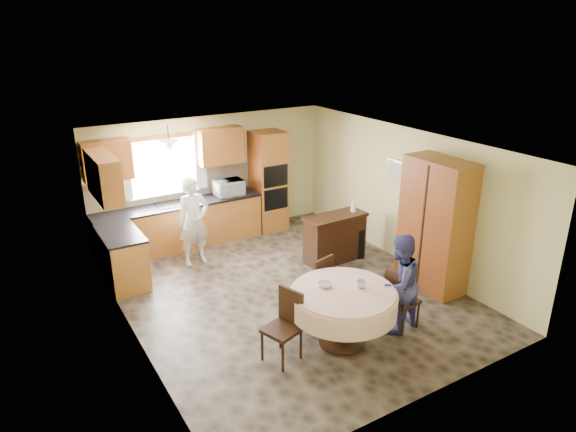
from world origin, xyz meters
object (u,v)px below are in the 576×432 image
at_px(oven_tower, 269,181).
at_px(person_dining, 399,284).
at_px(chair_left, 285,322).
at_px(chair_back, 318,281).
at_px(chair_right, 399,297).
at_px(cupboard, 435,225).
at_px(person_sink, 194,221).
at_px(sideboard, 335,239).
at_px(dining_table, 343,302).

xyz_separation_m(oven_tower, person_dining, (-0.35, -4.41, -0.32)).
xyz_separation_m(chair_left, chair_back, (1.03, 0.74, -0.02)).
xyz_separation_m(chair_right, person_dining, (-0.04, -0.01, 0.23)).
height_order(oven_tower, cupboard, cupboard).
height_order(chair_back, person_sink, person_sink).
xyz_separation_m(sideboard, dining_table, (-1.49, -2.23, 0.23)).
xyz_separation_m(dining_table, person_dining, (0.88, -0.12, 0.09)).
relative_size(chair_left, chair_right, 1.05).
bearing_deg(chair_back, chair_right, 111.82).
relative_size(sideboard, chair_left, 1.22).
height_order(sideboard, cupboard, cupboard).
height_order(chair_left, chair_back, chair_left).
height_order(sideboard, chair_left, chair_left).
bearing_deg(dining_table, oven_tower, 73.99).
bearing_deg(oven_tower, person_dining, -94.54).
xyz_separation_m(oven_tower, sideboard, (0.26, -2.06, -0.64)).
relative_size(chair_left, person_sink, 0.60).
distance_m(sideboard, chair_left, 3.12).
bearing_deg(dining_table, chair_left, 170.49).
xyz_separation_m(sideboard, chair_back, (-1.29, -1.35, 0.10)).
xyz_separation_m(dining_table, chair_left, (-0.83, 0.14, -0.11)).
bearing_deg(chair_right, chair_left, 74.57).
height_order(cupboard, chair_left, cupboard).
height_order(cupboard, person_dining, cupboard).
bearing_deg(oven_tower, dining_table, -106.01).
xyz_separation_m(chair_left, chair_right, (1.75, -0.26, -0.03)).
relative_size(cupboard, dining_table, 1.51).
bearing_deg(person_sink, sideboard, -31.18).
distance_m(cupboard, person_dining, 1.63).
bearing_deg(chair_right, dining_table, 75.66).
height_order(dining_table, chair_back, chair_back).
bearing_deg(cupboard, person_dining, -153.14).
bearing_deg(person_sink, chair_left, -93.01).
relative_size(chair_left, person_dining, 0.66).
height_order(chair_right, person_sink, person_sink).
xyz_separation_m(cupboard, person_dining, (-1.42, -0.72, -0.36)).
height_order(dining_table, person_dining, person_dining).
xyz_separation_m(cupboard, person_sink, (-3.07, 2.89, -0.29)).
bearing_deg(chair_left, person_sink, 160.81).
bearing_deg(chair_left, sideboard, 113.84).
height_order(sideboard, chair_back, chair_back).
bearing_deg(chair_back, chair_left, 21.83).
height_order(chair_left, person_dining, person_dining).
bearing_deg(sideboard, chair_right, -105.32).
distance_m(oven_tower, dining_table, 4.48).
xyz_separation_m(chair_right, person_sink, (-1.69, 3.60, 0.31)).
height_order(sideboard, person_dining, person_dining).
distance_m(sideboard, dining_table, 2.69).
height_order(sideboard, person_sink, person_sink).
distance_m(sideboard, chair_back, 1.87).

